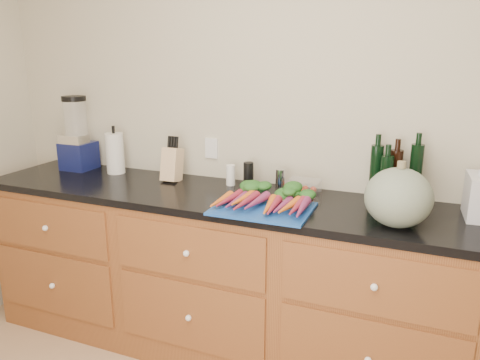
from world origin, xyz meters
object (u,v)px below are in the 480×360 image
at_px(cutting_board, 263,209).
at_px(carrots, 266,200).
at_px(squash, 398,198).
at_px(tomato_box, 304,187).
at_px(paper_towel, 115,153).
at_px(blender_appliance, 77,138).
at_px(knife_block, 172,164).

xyz_separation_m(cutting_board, carrots, (0.00, 0.04, 0.03)).
xyz_separation_m(squash, tomato_box, (-0.50, 0.31, -0.09)).
xyz_separation_m(carrots, paper_towel, (-1.09, 0.28, 0.09)).
height_order(carrots, squash, squash).
relative_size(squash, blender_appliance, 0.62).
bearing_deg(squash, blender_appliance, 171.55).
xyz_separation_m(blender_appliance, knife_block, (0.71, -0.02, -0.11)).
distance_m(carrots, paper_towel, 1.13).
relative_size(carrots, paper_towel, 1.84).
xyz_separation_m(paper_towel, knife_block, (0.42, -0.02, -0.03)).
bearing_deg(knife_block, carrots, -20.74).
relative_size(cutting_board, paper_towel, 1.85).
bearing_deg(squash, knife_block, 167.80).
bearing_deg(carrots, cutting_board, -90.00).
xyz_separation_m(cutting_board, tomato_box, (0.12, 0.33, 0.03)).
bearing_deg(blender_appliance, squash, -8.45).
relative_size(carrots, knife_block, 2.37).
height_order(cutting_board, blender_appliance, blender_appliance).
xyz_separation_m(squash, paper_towel, (-1.71, 0.30, -0.00)).
distance_m(cutting_board, knife_block, 0.74).
height_order(carrots, knife_block, knife_block).
relative_size(carrots, tomato_box, 2.80).
bearing_deg(squash, carrots, 177.82).
height_order(paper_towel, knife_block, paper_towel).
xyz_separation_m(knife_block, tomato_box, (0.79, 0.03, -0.06)).
bearing_deg(carrots, squash, -2.18).
height_order(carrots, tomato_box, same).
relative_size(squash, knife_block, 1.49).
height_order(blender_appliance, knife_block, blender_appliance).
height_order(cutting_board, carrots, carrots).
xyz_separation_m(carrots, tomato_box, (0.12, 0.29, -0.00)).
bearing_deg(tomato_box, cutting_board, -109.37).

